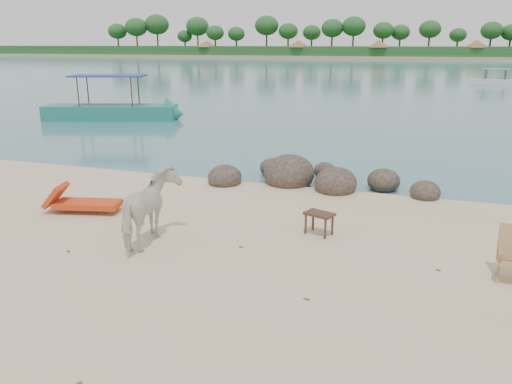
% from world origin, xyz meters
% --- Properties ---
extents(water, '(400.00, 400.00, 0.00)m').
position_xyz_m(water, '(0.00, 90.00, 0.00)').
color(water, '#3A6B75').
rests_on(water, ground).
extents(far_shore, '(420.00, 90.00, 1.40)m').
position_xyz_m(far_shore, '(0.00, 170.00, 0.00)').
color(far_shore, tan).
rests_on(far_shore, ground).
extents(far_scenery, '(420.00, 18.00, 9.50)m').
position_xyz_m(far_scenery, '(0.03, 136.70, 3.14)').
color(far_scenery, '#1E4C1E').
rests_on(far_scenery, ground).
extents(boulders, '(6.27, 2.79, 1.08)m').
position_xyz_m(boulders, '(0.46, 6.30, 0.20)').
color(boulders, '#322921').
rests_on(boulders, ground).
extents(cow, '(0.99, 1.79, 1.44)m').
position_xyz_m(cow, '(-1.50, 1.04, 0.72)').
color(cow, silver).
rests_on(cow, ground).
extents(side_table, '(0.68, 0.55, 0.47)m').
position_xyz_m(side_table, '(1.53, 2.57, 0.23)').
color(side_table, '#352415').
rests_on(side_table, ground).
extents(lounge_chair, '(1.99, 1.09, 0.57)m').
position_xyz_m(lounge_chair, '(-3.91, 2.29, 0.28)').
color(lounge_chair, '#BF3B16').
rests_on(lounge_chair, ground).
extents(boat_near, '(7.86, 4.00, 3.73)m').
position_xyz_m(boat_near, '(-12.38, 15.76, 1.87)').
color(boat_near, '#1F7669').
rests_on(boat_near, water).
extents(boat_mid, '(5.15, 2.27, 2.46)m').
position_xyz_m(boat_mid, '(9.84, 48.23, 1.23)').
color(boat_mid, silver).
rests_on(boat_mid, water).
extents(dead_leaves, '(7.91, 5.60, 0.00)m').
position_xyz_m(dead_leaves, '(-1.03, -0.23, 0.00)').
color(dead_leaves, brown).
rests_on(dead_leaves, ground).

